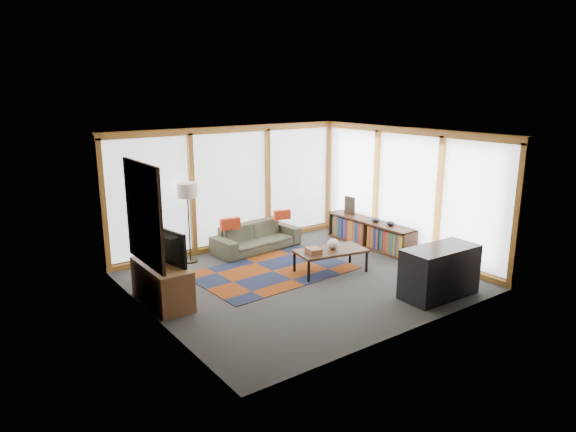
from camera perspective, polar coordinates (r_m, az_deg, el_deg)
ground at (r=9.34m, az=1.45°, el=-7.05°), size 5.50×5.50×0.00m
room_envelope at (r=9.63m, az=1.82°, el=3.16°), size 5.52×5.02×2.62m
rug at (r=9.72m, az=-1.70°, el=-6.14°), size 2.98×2.01×0.01m
sofa at (r=10.92m, az=-3.52°, el=-2.34°), size 2.00×0.95×0.56m
pillow_left at (r=10.49m, az=-6.44°, el=-0.86°), size 0.43×0.16×0.23m
pillow_right at (r=11.19m, az=-0.66°, el=0.13°), size 0.39×0.19×0.21m
floor_lamp at (r=10.20m, az=-10.96°, el=-0.77°), size 0.40×0.40×1.59m
coffee_table at (r=9.65m, az=4.75°, el=-5.00°), size 1.40×0.88×0.43m
book_stack at (r=9.36m, az=2.85°, el=-3.86°), size 0.28×0.32×0.10m
vase at (r=9.62m, az=5.03°, el=-3.11°), size 0.24×0.24×0.19m
bookshelf at (r=11.29m, az=9.09°, el=-1.92°), size 0.42×2.30×0.58m
bowl_a at (r=10.87m, az=11.33°, el=-0.81°), size 0.20×0.20×0.09m
bowl_b at (r=11.10m, az=9.75°, el=-0.45°), size 0.17×0.17×0.09m
shelf_picture at (r=11.70m, az=6.87°, el=1.19°), size 0.05×0.30×0.40m
tv_console at (r=8.49m, az=-13.82°, el=-7.32°), size 0.55×1.31×0.65m
television at (r=8.30m, az=-13.83°, el=-3.38°), size 0.30×0.97×0.56m
bar_counter at (r=8.85m, az=16.48°, el=-5.96°), size 1.34×0.66×0.84m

